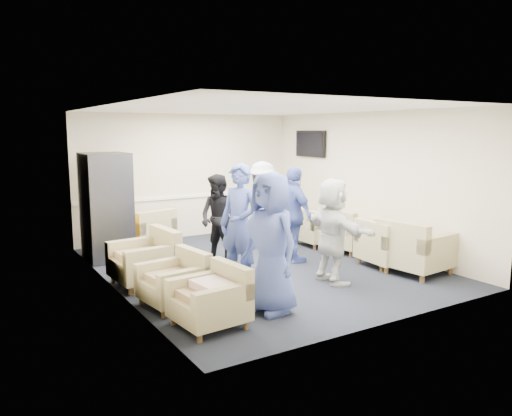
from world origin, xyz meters
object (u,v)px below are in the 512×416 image
armchair_right_midfar (346,233)px  person_mid_left (240,224)px  armchair_left_far (148,261)px  person_front_left (271,243)px  person_front_right (333,231)px  armchair_right_far (316,229)px  armchair_left_near (213,301)px  armchair_right_near (414,251)px  person_mid_right (294,215)px  armchair_right_midnear (386,247)px  person_back_left (219,218)px  armchair_corner (148,233)px  armchair_left_mid (177,283)px  person_back_right (263,205)px  vending_machine (107,206)px

armchair_right_midfar → person_mid_left: person_mid_left is taller
armchair_left_far → person_front_left: bearing=21.5°
armchair_left_far → person_front_right: person_front_right is taller
armchair_right_far → person_front_left: 4.03m
armchair_left_near → armchair_right_near: bearing=89.3°
person_mid_right → armchair_right_midnear: bearing=-133.2°
person_back_left → armchair_left_far: bearing=-93.9°
armchair_left_far → person_front_right: (2.47, -1.41, 0.46)m
armchair_corner → person_back_left: size_ratio=0.69×
armchair_right_near → armchair_right_midfar: 1.76m
person_front_left → armchair_left_mid: bearing=-143.7°
armchair_right_near → person_mid_left: bearing=63.2°
armchair_right_midfar → person_front_right: (-1.55, -1.42, 0.46)m
armchair_left_far → person_back_left: size_ratio=0.60×
armchair_left_near → armchair_left_far: size_ratio=0.89×
armchair_left_mid → armchair_left_far: armchair_left_far is taller
armchair_left_mid → armchair_corner: 3.28m
person_back_left → armchair_right_midnear: bearing=26.9°
armchair_right_far → armchair_corner: 3.39m
armchair_right_midnear → person_back_left: 2.96m
person_back_right → armchair_right_midfar: bearing=-124.4°
armchair_right_midnear → armchair_right_far: (-0.00, 1.95, -0.02)m
armchair_right_near → person_front_right: 1.56m
armchair_corner → person_front_right: person_front_right is taller
armchair_left_mid → armchair_left_far: bearing=173.5°
armchair_right_near → person_mid_right: size_ratio=0.61×
armchair_corner → person_front_right: 3.93m
person_front_left → person_back_left: size_ratio=1.16×
armchair_right_near → armchair_right_midnear: armchair_right_near is taller
armchair_right_midfar → armchair_corner: size_ratio=0.94×
person_back_left → armchair_corner: bearing=-176.1°
armchair_left_far → person_mid_left: (1.22, -0.72, 0.57)m
person_mid_left → person_front_right: size_ratio=1.13×
armchair_right_far → armchair_left_far: bearing=102.1°
armchair_right_midnear → person_mid_left: 2.74m
armchair_left_mid → person_mid_right: (2.66, 1.02, 0.55)m
armchair_right_midnear → vending_machine: size_ratio=0.48×
armchair_corner → vending_machine: size_ratio=0.56×
armchair_right_midnear → person_mid_right: person_mid_right is taller
armchair_right_midfar → person_front_left: 3.70m
armchair_left_far → person_mid_left: size_ratio=0.51×
armchair_right_far → person_front_right: 2.62m
armchair_right_midfar → person_front_left: person_front_left is taller
armchair_left_far → person_mid_left: bearing=55.4°
armchair_right_midnear → person_front_left: size_ratio=0.51×
armchair_right_midnear → person_mid_right: 1.69m
armchair_left_mid → armchair_right_midnear: 3.84m
armchair_right_midnear → armchair_right_near: bearing=-168.2°
armchair_right_midfar → person_front_right: 2.15m
armchair_left_far → vending_machine: size_ratio=0.49×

